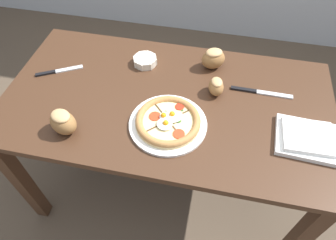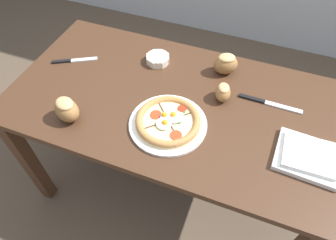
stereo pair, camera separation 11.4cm
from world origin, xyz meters
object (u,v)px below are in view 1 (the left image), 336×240
bread_piece_mid (213,58)px  ramekin_bowl (145,60)px  dining_table (167,115)px  pizza (168,122)px  napkin_folded (307,138)px  bread_piece_near (63,122)px  bread_piece_far (216,86)px  knife_main (59,71)px  knife_spare (261,92)px

bread_piece_mid → ramekin_bowl: bearing=-172.5°
dining_table → bread_piece_mid: bread_piece_mid is taller
pizza → ramekin_bowl: size_ratio=2.67×
pizza → napkin_folded: (0.52, 0.03, -0.00)m
bread_piece_near → bread_piece_far: bread_piece_near is taller
napkin_folded → bread_piece_far: (-0.36, 0.18, 0.02)m
pizza → bread_piece_mid: 0.40m
dining_table → bread_piece_far: (0.19, 0.08, 0.14)m
napkin_folded → bread_piece_near: size_ratio=1.72×
dining_table → bread_piece_near: bread_piece_near is taller
bread_piece_near → dining_table: bearing=35.3°
napkin_folded → ramekin_bowl: bearing=156.4°
ramekin_bowl → bread_piece_far: (0.34, -0.12, 0.02)m
knife_main → bread_piece_mid: bearing=-14.5°
bread_piece_mid → knife_main: size_ratio=0.68×
ramekin_bowl → bread_piece_near: 0.48m
ramekin_bowl → napkin_folded: size_ratio=0.49×
bread_piece_near → bread_piece_mid: bread_piece_near is taller
dining_table → knife_spare: bearing=16.8°
dining_table → ramekin_bowl: ramekin_bowl is taller
dining_table → bread_piece_mid: 0.33m
napkin_folded → bread_piece_far: size_ratio=2.37×
napkin_folded → bread_piece_far: 0.40m
ramekin_bowl → knife_main: 0.39m
ramekin_bowl → bread_piece_far: bearing=-20.1°
bread_piece_near → bread_piece_mid: bearing=43.7°
knife_main → ramekin_bowl: bearing=-9.0°
bread_piece_near → bread_piece_far: 0.62m
knife_main → pizza: bearing=-49.1°
ramekin_bowl → pizza: bearing=-61.9°
bread_piece_far → dining_table: bearing=-158.6°
dining_table → knife_main: (-0.51, 0.06, 0.11)m
bread_piece_far → knife_spare: bearing=11.9°
napkin_folded → bread_piece_far: bread_piece_far is taller
ramekin_bowl → knife_main: size_ratio=0.59×
bread_piece_near → knife_spare: (0.72, 0.36, -0.05)m
dining_table → bread_piece_mid: (0.16, 0.24, 0.15)m
pizza → knife_spare: pizza is taller
pizza → bread_piece_mid: size_ratio=2.32×
pizza → knife_main: 0.58m
bread_piece_near → knife_main: bearing=119.5°
knife_main → bread_piece_far: bearing=-28.1°
ramekin_bowl → knife_main: ramekin_bowl is taller
napkin_folded → knife_main: 1.08m
pizza → dining_table: bearing=104.0°
dining_table → bread_piece_near: bearing=-144.7°
bread_piece_far → knife_main: bearing=-179.1°
dining_table → bread_piece_far: size_ratio=14.23×
knife_main → knife_spare: bearing=-25.8°
pizza → bread_piece_far: bearing=52.9°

